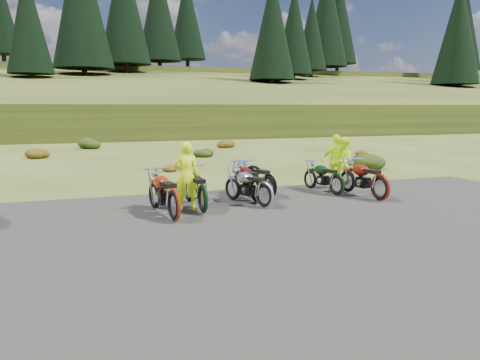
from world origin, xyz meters
name	(u,v)px	position (x,y,z in m)	size (l,w,h in m)	color
ground	(249,219)	(0.00, 0.00, 0.00)	(300.00, 300.00, 0.00)	#3C4B19
gravel_pad	(282,240)	(0.00, -2.00, 0.00)	(20.00, 12.00, 0.04)	black
hill_slope	(113,129)	(0.00, 50.00, 0.00)	(300.00, 46.00, 3.00)	#323E14
hill_plateau	(96,118)	(0.00, 110.00, 0.00)	(300.00, 90.00, 9.17)	#323E14
conifer_20	(1,12)	(-15.00, 75.00, 17.65)	(5.72, 5.72, 15.00)	black
conifer_21	(28,21)	(-9.00, 50.00, 12.56)	(5.28, 5.28, 14.00)	black
conifer_23	(124,5)	(3.00, 62.00, 17.47)	(7.48, 7.48, 19.00)	black
conifer_24	(158,10)	(9.00, 68.00, 18.16)	(7.04, 7.04, 18.00)	black
conifer_25	(187,16)	(15.00, 74.00, 18.66)	(6.60, 6.60, 17.00)	black
conifer_26	(272,26)	(21.00, 49.00, 13.37)	(6.16, 6.16, 16.00)	black
conifer_27	(294,30)	(27.00, 55.00, 14.06)	(5.72, 5.72, 15.00)	black
conifer_28	(312,33)	(33.00, 61.00, 14.76)	(5.28, 5.28, 14.00)	black
conifer_29	(326,16)	(39.00, 67.00, 18.97)	(7.92, 7.92, 20.00)	black
conifer_30	(339,19)	(45.00, 73.00, 19.66)	(7.48, 7.48, 19.00)	black
conifer_31	(458,31)	(51.00, 48.00, 14.18)	(7.04, 7.04, 18.00)	black
conifer_32	(460,34)	(57.00, 54.00, 14.87)	(6.60, 6.60, 17.00)	black
conifer_33	(461,36)	(63.00, 60.00, 15.56)	(6.16, 6.16, 16.00)	black
conifer_34	(462,38)	(69.00, 66.00, 16.26)	(5.72, 5.72, 15.00)	black
conifer_35	(463,40)	(75.00, 72.00, 16.95)	(5.28, 5.28, 14.00)	black
conifer_36	(465,30)	(81.00, 78.00, 20.16)	(7.92, 7.92, 20.00)	black
shrub_2	(37,152)	(-6.20, 16.60, 0.38)	(1.30, 1.30, 0.77)	#67340C
shrub_3	(91,142)	(-3.30, 21.90, 0.46)	(1.56, 1.56, 0.92)	black
shrub_4	(168,166)	(-0.40, 9.20, 0.23)	(0.77, 0.77, 0.45)	#67340C
shrub_5	(203,152)	(2.50, 14.50, 0.31)	(1.03, 1.03, 0.61)	black
shrub_6	(225,142)	(5.40, 19.80, 0.38)	(1.30, 1.30, 0.77)	#67340C
shrub_7	(369,159)	(8.30, 7.10, 0.46)	(1.56, 1.56, 0.92)	black
shrub_8	(359,152)	(11.20, 12.40, 0.23)	(0.77, 0.77, 0.45)	#67340C
motorcycle_1	(174,222)	(-1.86, 0.21, 0.00)	(2.28, 0.76, 1.19)	maroon
motorcycle_2	(203,214)	(-0.98, 0.86, 0.00)	(2.18, 0.73, 1.14)	black
motorcycle_3	(264,209)	(0.77, 0.92, 0.00)	(2.07, 0.69, 1.08)	silver
motorcycle_4	(256,204)	(0.80, 1.65, 0.00)	(2.16, 0.72, 1.13)	#410A0D
motorcycle_5	(269,199)	(1.42, 2.16, 0.00)	(2.10, 0.70, 1.10)	black
motorcycle_6	(379,202)	(4.36, 0.74, 0.00)	(2.25, 0.75, 1.18)	maroon
motorcycle_7	(336,196)	(3.59, 1.89, 0.00)	(1.98, 0.66, 1.04)	black
person_middle	(186,177)	(-1.28, 1.47, 0.92)	(0.67, 0.44, 1.84)	#C8EE0C
person_right_a	(343,164)	(4.46, 3.02, 0.87)	(0.85, 0.66, 1.75)	#C8EE0C
person_right_b	(336,162)	(4.35, 3.24, 0.91)	(1.07, 0.44, 1.82)	#C8EE0C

